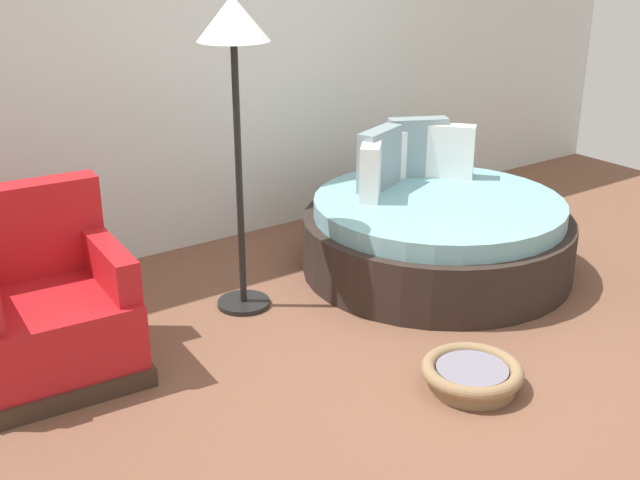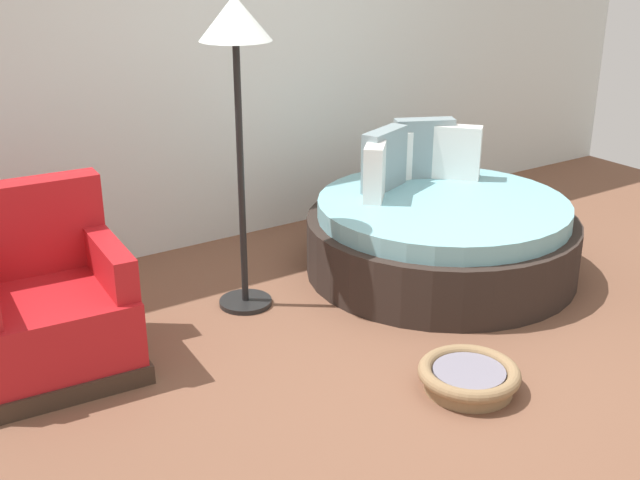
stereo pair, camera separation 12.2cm
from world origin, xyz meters
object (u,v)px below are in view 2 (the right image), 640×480
Objects in this scene: red_armchair at (48,308)px; floor_lamp at (236,50)px; round_daybed at (439,233)px; pet_basket at (469,377)px.

red_armchair is 1.69m from floor_lamp.
red_armchair is at bearing 175.85° from round_daybed.
round_daybed is 2.52m from red_armchair.
pet_basket is 0.28× the size of floor_lamp.
pet_basket is (1.64, -1.39, -0.26)m from red_armchair.
floor_lamp is (-0.46, 1.47, 1.46)m from pet_basket.
pet_basket is (-0.87, -1.21, -0.19)m from round_daybed.
floor_lamp reaches higher than pet_basket.
red_armchair is (-2.51, 0.18, 0.06)m from round_daybed.
red_armchair reaches higher than round_daybed.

